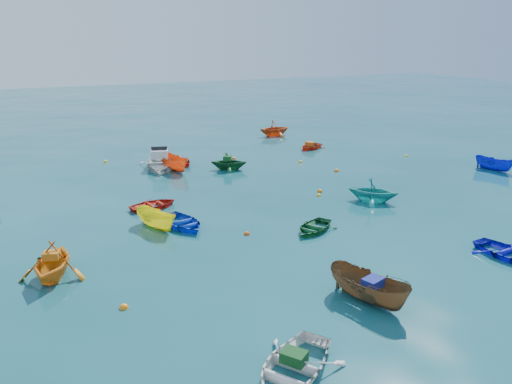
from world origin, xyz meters
name	(u,v)px	position (x,y,z in m)	size (l,w,h in m)	color
ground	(297,226)	(0.00, 0.00, 0.00)	(160.00, 160.00, 0.00)	#0A434D
dinghy_blue_sw	(183,227)	(-5.31, 2.42, 0.00)	(2.22, 3.10, 0.64)	#0F36C5
dinghy_white_near	(292,374)	(-5.85, -10.07, 0.00)	(2.45, 3.42, 0.71)	silver
sampan_brown_mid	(368,302)	(-1.35, -7.65, 0.00)	(1.28, 3.39, 1.31)	brown
dinghy_blue_se	(507,257)	(6.57, -7.11, 0.00)	(2.17, 3.04, 0.63)	#100FC5
dinghy_orange_w	(54,277)	(-11.66, -0.76, 0.00)	(2.62, 3.04, 1.60)	orange
sampan_yellow_mid	(157,228)	(-6.55, 2.76, 0.00)	(1.08, 2.86, 1.10)	yellow
dinghy_green_e	(313,231)	(0.43, -0.85, 0.00)	(1.89, 2.64, 0.55)	#135428
dinghy_cyan_se	(372,201)	(5.96, 1.64, 0.00)	(2.43, 2.82, 1.49)	teal
dinghy_red_nw	(154,208)	(-5.94, 5.90, 0.00)	(1.92, 2.68, 0.56)	red
sampan_orange_n	(175,170)	(-2.57, 13.29, 0.00)	(1.25, 3.32, 1.28)	#F85817
dinghy_green_n	(229,170)	(1.02, 11.87, 0.00)	(2.19, 2.55, 1.34)	#135124
dinghy_red_ne	(310,149)	(9.94, 15.35, 0.00)	(1.93, 2.70, 0.56)	red
sampan_blue_far	(493,170)	(18.31, 3.71, 0.00)	(1.06, 2.82, 1.09)	#0E1CB6
dinghy_red_far	(178,164)	(-1.83, 15.02, 0.00)	(2.13, 2.98, 0.62)	#B0110E
dinghy_orange_far	(274,136)	(9.74, 21.74, 0.00)	(2.66, 3.09, 1.62)	#C84512
motorboat_white	(160,168)	(-3.39, 14.34, 0.00)	(3.16, 4.42, 1.52)	silver
tarp_green_a	(294,357)	(-5.77, -10.02, 0.52)	(0.70, 0.53, 0.34)	#104218
tarp_blue_a	(373,283)	(-1.30, -7.79, 0.83)	(0.72, 0.54, 0.35)	navy
tarp_orange_a	(51,255)	(-11.64, -0.71, 0.95)	(0.62, 0.47, 0.30)	#CD6B15
tarp_green_b	(227,158)	(0.93, 11.91, 0.85)	(0.75, 0.57, 0.36)	#134D1C
tarp_orange_b	(310,144)	(9.86, 15.30, 0.45)	(0.68, 0.52, 0.33)	#D05515
buoy_or_a	(124,308)	(-9.55, -4.35, 0.00)	(0.33, 0.33, 0.33)	orange
buoy_ye_a	(319,196)	(3.66, 3.85, 0.00)	(0.30, 0.30, 0.30)	yellow
buoy_or_b	(320,192)	(4.13, 4.49, 0.00)	(0.35, 0.35, 0.35)	orange
buoy_or_c	(247,234)	(-2.78, 0.09, 0.00)	(0.30, 0.30, 0.30)	#D6490B
buoy_ye_c	(300,162)	(6.77, 11.51, 0.00)	(0.31, 0.31, 0.31)	yellow
buoy_or_d	(336,171)	(7.81, 8.16, 0.00)	(0.36, 0.36, 0.36)	orange
buoy_ye_d	(106,162)	(-6.74, 17.87, 0.00)	(0.32, 0.32, 0.32)	yellow
buoy_or_e	(233,159)	(2.52, 14.62, 0.00)	(0.34, 0.34, 0.34)	#E1590C
buoy_ye_e	(406,157)	(15.42, 9.61, 0.00)	(0.30, 0.30, 0.30)	yellow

